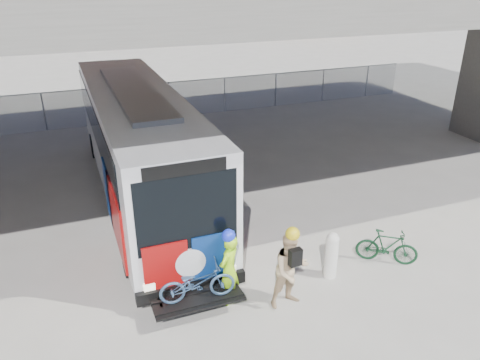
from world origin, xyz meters
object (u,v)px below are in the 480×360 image
bike_parked (387,247)px  bus (138,136)px  bollard (331,253)px  cyclist_tan (291,269)px  cyclist_hivis (229,268)px

bike_parked → bus: bearing=75.6°
bike_parked → bollard: bearing=126.2°
bollard → bus: bearing=119.0°
bollard → bike_parked: bollard is taller
bollard → bike_parked: bearing=0.0°
bus → bollard: 7.38m
bollard → cyclist_tan: size_ratio=0.61×
cyclist_hivis → cyclist_tan: bearing=116.1°
bollard → bike_parked: (1.69, 0.00, -0.19)m
cyclist_tan → bike_parked: (3.12, 0.58, -0.48)m
bollard → cyclist_tan: (-1.43, -0.58, 0.29)m
bus → bollard: bus is taller
cyclist_hivis → cyclist_tan: 1.39m
cyclist_hivis → bike_parked: 4.40m
bus → cyclist_tan: bearing=-73.3°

